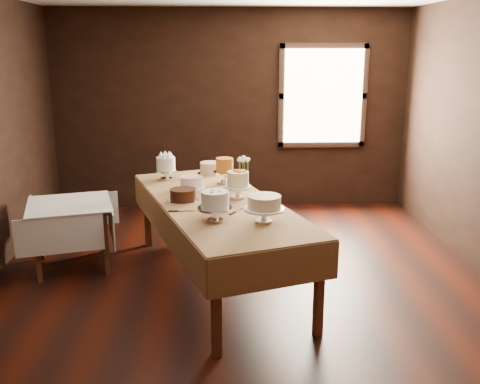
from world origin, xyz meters
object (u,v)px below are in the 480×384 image
at_px(cake_server_e, 187,211).
at_px(flower_vase, 244,182).
at_px(cake_server_d, 233,190).
at_px(cake_cream, 264,210).
at_px(cake_speckled, 210,168).
at_px(cake_lattice, 192,183).
at_px(cake_flowers, 238,186).
at_px(display_table, 217,207).
at_px(cake_caramel, 225,172).
at_px(cake_server_c, 204,191).
at_px(cake_meringue, 166,169).
at_px(cake_swirl, 215,208).
at_px(cake_server_b, 268,207).
at_px(cake_server_a, 239,210).
at_px(side_table, 70,211).
at_px(cake_chocolate, 183,195).

height_order(cake_server_e, flower_vase, flower_vase).
bearing_deg(cake_server_d, cake_cream, -120.23).
bearing_deg(cake_speckled, flower_vase, -61.88).
bearing_deg(cake_server_e, cake_cream, -29.02).
height_order(cake_lattice, cake_flowers, cake_flowers).
distance_m(display_table, cake_caramel, 0.73).
height_order(cake_server_c, cake_server_e, same).
distance_m(cake_lattice, cake_server_d, 0.45).
bearing_deg(cake_flowers, cake_meringue, 133.42).
xyz_separation_m(cake_swirl, cake_server_c, (-0.11, 0.97, -0.12)).
height_order(display_table, cake_server_b, cake_server_b).
height_order(cake_caramel, cake_server_a, cake_caramel).
height_order(cake_meringue, cake_server_a, cake_meringue).
relative_size(cake_lattice, cake_server_a, 1.24).
xyz_separation_m(cake_meringue, cake_cream, (0.95, -1.57, -0.01)).
relative_size(cake_swirl, cake_server_b, 1.34).
relative_size(cake_lattice, cake_caramel, 1.04).
bearing_deg(cake_cream, cake_meringue, 121.19).
bearing_deg(cake_server_b, cake_server_d, 146.01).
bearing_deg(cake_lattice, side_table, -178.28).
bearing_deg(cake_chocolate, cake_caramel, 59.44).
distance_m(display_table, cake_speckled, 1.14).
relative_size(cake_server_a, cake_server_e, 1.00).
distance_m(display_table, cake_server_d, 0.41).
relative_size(cake_speckled, cake_cream, 0.92).
height_order(cake_speckled, cake_caramel, cake_caramel).
bearing_deg(cake_cream, cake_server_e, 153.04).
bearing_deg(flower_vase, cake_chocolate, -142.27).
height_order(cake_server_d, flower_vase, flower_vase).
bearing_deg(cake_speckled, cake_swirl, -88.24).
xyz_separation_m(cake_server_c, flower_vase, (0.41, 0.13, 0.06)).
xyz_separation_m(cake_meringue, cake_server_c, (0.43, -0.55, -0.12)).
bearing_deg(side_table, cake_server_d, -3.09).
xyz_separation_m(side_table, cake_caramel, (1.62, 0.24, 0.34)).
bearing_deg(cake_chocolate, display_table, -0.82).
relative_size(cake_chocolate, flower_vase, 2.47).
xyz_separation_m(cake_chocolate, cake_swirl, (0.30, -0.63, 0.06)).
bearing_deg(flower_vase, side_table, -179.66).
bearing_deg(cake_meringue, cake_lattice, -52.97).
bearing_deg(cake_server_a, cake_server_e, 123.39).
bearing_deg(cake_server_b, cake_speckled, 141.39).
height_order(display_table, cake_meringue, cake_meringue).
bearing_deg(cake_chocolate, flower_vase, 37.73).
bearing_deg(cake_server_c, flower_vase, -98.57).
xyz_separation_m(cake_speckled, cake_server_d, (0.24, -0.77, -0.06)).
relative_size(cake_chocolate, cake_server_d, 1.25).
height_order(display_table, cake_chocolate, cake_chocolate).
bearing_deg(cake_server_c, cake_lattice, 13.59).
bearing_deg(cake_meringue, flower_vase, -26.65).
xyz_separation_m(cake_cream, flower_vase, (-0.11, 1.15, -0.05)).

